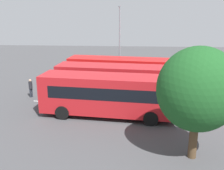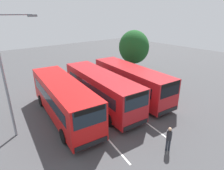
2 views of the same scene
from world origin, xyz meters
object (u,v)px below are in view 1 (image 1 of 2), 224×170
at_px(bus_center_right, 108,94).
at_px(pedestrian, 31,87).
at_px(street_lamp, 120,38).
at_px(depot_tree, 198,90).
at_px(bus_center_left, 114,81).
at_px(bus_far_left, 119,72).

relative_size(bus_center_right, pedestrian, 6.03).
height_order(street_lamp, depot_tree, street_lamp).
xyz_separation_m(bus_center_left, depot_tree, (-4.71, 8.79, 2.07)).
bearing_deg(bus_far_left, pedestrian, 29.12).
height_order(bus_center_left, pedestrian, bus_center_left).
relative_size(bus_center_right, depot_tree, 1.68).
distance_m(bus_far_left, street_lamp, 4.58).
xyz_separation_m(bus_far_left, pedestrian, (7.70, 3.14, -0.72)).
distance_m(bus_far_left, depot_tree, 13.24).
bearing_deg(street_lamp, pedestrian, -48.76).
bearing_deg(street_lamp, depot_tree, 16.23).
bearing_deg(bus_far_left, bus_center_left, 93.23).
distance_m(bus_center_right, depot_tree, 7.54).
xyz_separation_m(bus_center_left, street_lamp, (-0.16, -7.01, 2.93)).
distance_m(street_lamp, depot_tree, 16.46).
xyz_separation_m(pedestrian, depot_tree, (-12.19, 9.14, 2.79)).
distance_m(bus_center_left, street_lamp, 7.60).
height_order(bus_far_left, bus_center_left, same).
relative_size(bus_center_left, street_lamp, 1.24).
height_order(bus_center_left, bus_center_right, same).
bearing_deg(bus_center_right, depot_tree, 138.80).
relative_size(bus_far_left, pedestrian, 6.05).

